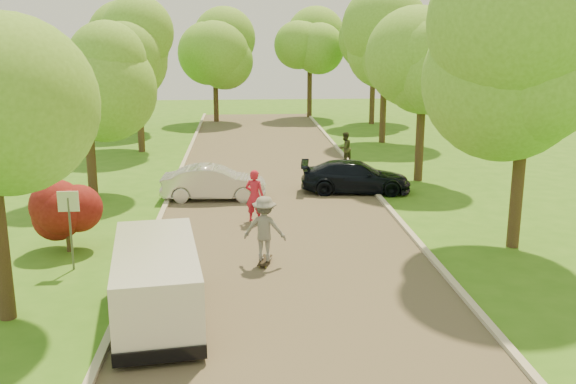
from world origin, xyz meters
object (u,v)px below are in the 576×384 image
object	(u,v)px
street_sign	(69,214)
person_olive	(345,148)
person_striped	(255,196)
silver_sedan	(214,183)
dark_sedan	(355,177)
skateboarder	(265,229)
minivan	(157,282)
longboard	(265,260)

from	to	relation	value
street_sign	person_olive	distance (m)	16.86
street_sign	person_striped	xyz separation A→B (m)	(4.98, 4.17, -0.67)
silver_sedan	dark_sedan	bearing A→B (deg)	-80.64
skateboarder	dark_sedan	bearing A→B (deg)	-102.95
minivan	skateboarder	size ratio (longest dim) A/B	2.61
dark_sedan	person_striped	size ratio (longest dim) A/B	2.42
silver_sedan	person_striped	size ratio (longest dim) A/B	2.20
silver_sedan	dark_sedan	distance (m)	5.65
minivan	dark_sedan	world-z (taller)	minivan
silver_sedan	person_striped	distance (m)	3.50
person_olive	person_striped	bearing A→B (deg)	26.45
dark_sedan	longboard	bearing A→B (deg)	160.84
street_sign	dark_sedan	world-z (taller)	street_sign
person_olive	skateboarder	bearing A→B (deg)	34.13
longboard	person_olive	world-z (taller)	person_olive
street_sign	person_striped	bearing A→B (deg)	39.93
street_sign	minivan	distance (m)	4.29
silver_sedan	longboard	distance (m)	7.50
skateboarder	silver_sedan	bearing A→B (deg)	-63.96
skateboarder	person_olive	size ratio (longest dim) A/B	1.16
dark_sedan	minivan	bearing A→B (deg)	157.45
skateboarder	person_striped	size ratio (longest dim) A/B	1.00
minivan	longboard	world-z (taller)	minivan
street_sign	skateboarder	xyz separation A→B (m)	(5.16, 0.05, -0.54)
silver_sedan	skateboarder	xyz separation A→B (m)	(1.66, -7.29, 0.37)
minivan	dark_sedan	bearing A→B (deg)	52.53
street_sign	minivan	world-z (taller)	street_sign
silver_sedan	skateboarder	size ratio (longest dim) A/B	2.19
street_sign	person_olive	bearing A→B (deg)	55.26
minivan	silver_sedan	xyz separation A→B (m)	(0.84, 10.64, -0.23)
silver_sedan	person_striped	xyz separation A→B (m)	(1.48, -3.16, 0.25)
silver_sedan	longboard	size ratio (longest dim) A/B	4.12
dark_sedan	longboard	world-z (taller)	dark_sedan
street_sign	person_striped	distance (m)	6.53
dark_sedan	street_sign	bearing A→B (deg)	138.54
street_sign	silver_sedan	bearing A→B (deg)	64.49
street_sign	skateboarder	world-z (taller)	street_sign
silver_sedan	skateboarder	bearing A→B (deg)	-165.21
dark_sedan	person_striped	xyz separation A→B (m)	(-4.12, -3.89, 0.27)
street_sign	skateboarder	size ratio (longest dim) A/B	1.20
silver_sedan	skateboarder	distance (m)	7.49
dark_sedan	skateboarder	xyz separation A→B (m)	(-3.94, -8.02, 0.39)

